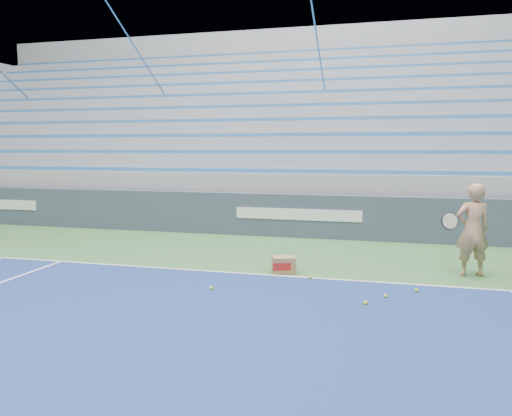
{
  "coord_description": "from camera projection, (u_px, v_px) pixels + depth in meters",
  "views": [
    {
      "loc": [
        2.11,
        3.42,
        2.27
      ],
      "look_at": [
        -0.21,
        12.38,
        1.15
      ],
      "focal_mm": 35.0,
      "sensor_mm": 36.0,
      "label": 1
    }
  ],
  "objects": [
    {
      "name": "tennis_ball_1",
      "position": [
        310.0,
        277.0,
        8.65
      ],
      "size": [
        0.07,
        0.07,
        0.07
      ],
      "primitive_type": "sphere",
      "color": "#ABCF2A",
      "rests_on": "ground"
    },
    {
      "name": "sponsor_barrier",
      "position": [
        299.0,
        216.0,
        12.71
      ],
      "size": [
        30.0,
        0.32,
        1.1
      ],
      "color": "#374254",
      "rests_on": "ground"
    },
    {
      "name": "ball_box",
      "position": [
        284.0,
        265.0,
        9.07
      ],
      "size": [
        0.49,
        0.44,
        0.3
      ],
      "color": "olive",
      "rests_on": "ground"
    },
    {
      "name": "tennis_ball_2",
      "position": [
        385.0,
        296.0,
        7.56
      ],
      "size": [
        0.07,
        0.07,
        0.07
      ],
      "primitive_type": "sphere",
      "color": "#ABCF2A",
      "rests_on": "ground"
    },
    {
      "name": "tennis_ball_0",
      "position": [
        211.0,
        288.0,
        7.99
      ],
      "size": [
        0.07,
        0.07,
        0.07
      ],
      "primitive_type": "sphere",
      "color": "#ABCF2A",
      "rests_on": "ground"
    },
    {
      "name": "tennis_player",
      "position": [
        472.0,
        230.0,
        8.8
      ],
      "size": [
        0.95,
        0.89,
        1.66
      ],
      "color": "tan",
      "rests_on": "ground"
    },
    {
      "name": "tennis_ball_4",
      "position": [
        417.0,
        290.0,
        7.87
      ],
      "size": [
        0.07,
        0.07,
        0.07
      ],
      "primitive_type": "sphere",
      "color": "#ABCF2A",
      "rests_on": "ground"
    },
    {
      "name": "tennis_ball_3",
      "position": [
        366.0,
        303.0,
        7.23
      ],
      "size": [
        0.07,
        0.07,
        0.07
      ],
      "primitive_type": "sphere",
      "color": "#ABCF2A",
      "rests_on": "ground"
    },
    {
      "name": "bleachers",
      "position": [
        326.0,
        145.0,
        17.99
      ],
      "size": [
        31.0,
        9.15,
        7.3
      ],
      "color": "#97999F",
      "rests_on": "ground"
    }
  ]
}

